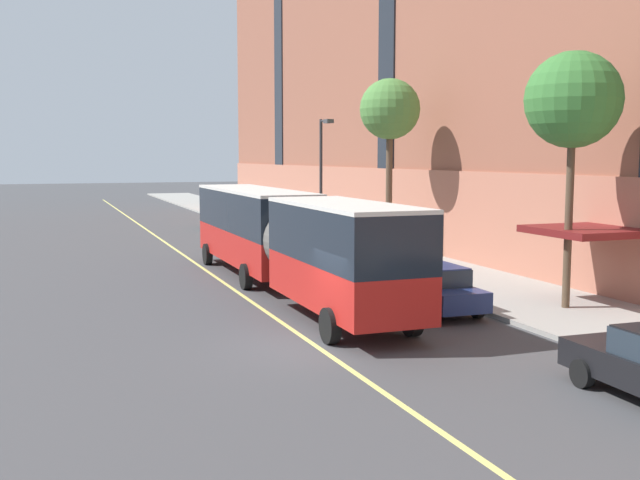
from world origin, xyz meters
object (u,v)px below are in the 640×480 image
object	(u,v)px
parked_car_champagne_2	(282,237)
street_tree_mid_block	(573,101)
parked_car_navy_4	(433,288)
street_lamp	(323,170)
parked_car_champagne_1	(247,226)
parked_car_red_3	(338,256)
city_bus	(284,235)
parked_car_green_7	(222,218)
street_tree_far_uptown	(390,111)

from	to	relation	value
parked_car_champagne_2	street_tree_mid_block	distance (m)	19.49
parked_car_navy_4	street_lamp	xyz separation A→B (m)	(1.87, 15.34, 3.58)
parked_car_champagne_1	parked_car_champagne_2	distance (m)	7.14
parked_car_red_3	street_lamp	world-z (taller)	street_lamp
city_bus	street_tree_mid_block	xyz separation A→B (m)	(7.54, -6.83, 4.70)
parked_car_champagne_1	parked_car_green_7	size ratio (longest dim) A/B	0.98
parked_car_champagne_2	street_lamp	bearing A→B (deg)	-31.44
parked_car_champagne_2	parked_car_champagne_1	bearing A→B (deg)	90.31
city_bus	street_tree_far_uptown	xyz separation A→B (m)	(7.54, 6.59, 5.14)
parked_car_champagne_1	street_tree_far_uptown	distance (m)	14.07
parked_car_red_3	city_bus	bearing A→B (deg)	-137.42
city_bus	street_tree_far_uptown	distance (m)	11.26
street_tree_mid_block	street_lamp	world-z (taller)	street_tree_mid_block
parked_car_champagne_2	street_lamp	size ratio (longest dim) A/B	0.64
parked_car_red_3	street_tree_mid_block	world-z (taller)	street_tree_mid_block
street_tree_mid_block	street_tree_far_uptown	world-z (taller)	street_tree_far_uptown
parked_car_champagne_1	parked_car_champagne_2	xyz separation A→B (m)	(0.04, -7.14, -0.00)
parked_car_champagne_1	parked_car_navy_4	size ratio (longest dim) A/B	0.99
street_tree_mid_block	street_tree_far_uptown	xyz separation A→B (m)	(0.00, 13.43, 0.44)
street_tree_far_uptown	street_lamp	size ratio (longest dim) A/B	1.27
parked_car_red_3	street_tree_far_uptown	world-z (taller)	street_tree_far_uptown
parked_car_green_7	street_tree_far_uptown	bearing A→B (deg)	-77.55
parked_car_navy_4	parked_car_green_7	bearing A→B (deg)	90.10
parked_car_green_7	street_lamp	xyz separation A→B (m)	(1.92, -15.05, 3.58)
parked_car_champagne_1	parked_car_navy_4	xyz separation A→B (m)	(0.04, -23.62, -0.00)
city_bus	parked_car_champagne_2	world-z (taller)	city_bus
parked_car_champagne_1	street_tree_far_uptown	size ratio (longest dim) A/B	0.53
city_bus	parked_car_red_3	bearing A→B (deg)	42.58
parked_car_champagne_1	parked_car_red_3	world-z (taller)	same
street_tree_mid_block	parked_car_green_7	bearing A→B (deg)	97.30
parked_car_champagne_1	city_bus	bearing A→B (deg)	-100.63
parked_car_champagne_2	parked_car_navy_4	xyz separation A→B (m)	(0.00, -16.48, 0.00)
parked_car_champagne_1	parked_car_red_3	distance (m)	15.15
parked_car_green_7	street_lamp	world-z (taller)	street_lamp
parked_car_champagne_1	street_tree_far_uptown	world-z (taller)	street_tree_far_uptown
parked_car_champagne_1	street_lamp	bearing A→B (deg)	-77.02
city_bus	street_tree_far_uptown	bearing A→B (deg)	41.18
parked_car_red_3	street_lamp	xyz separation A→B (m)	(1.84, 6.86, 3.58)
parked_car_red_3	street_tree_mid_block	bearing A→B (deg)	-68.25
parked_car_navy_4	street_tree_far_uptown	xyz separation A→B (m)	(4.04, 11.83, 6.50)
parked_car_champagne_1	street_tree_far_uptown	bearing A→B (deg)	-70.87
parked_car_green_7	street_lamp	distance (m)	15.59
parked_car_green_7	street_lamp	size ratio (longest dim) A/B	0.68
parked_car_navy_4	parked_car_champagne_1	bearing A→B (deg)	90.10
parked_car_red_3	parked_car_navy_4	size ratio (longest dim) A/B	0.96
city_bus	parked_car_navy_4	distance (m)	6.44
city_bus	parked_car_champagne_1	bearing A→B (deg)	79.37
parked_car_champagne_1	parked_car_green_7	world-z (taller)	same
parked_car_champagne_1	street_tree_mid_block	distance (m)	26.25
parked_car_green_7	street_tree_far_uptown	world-z (taller)	street_tree_far_uptown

